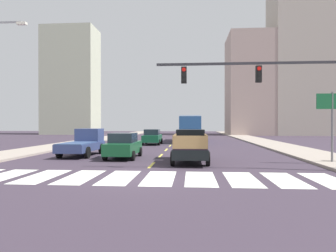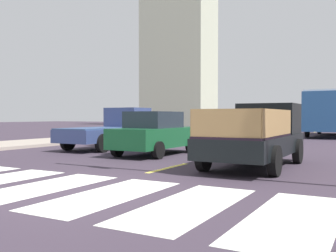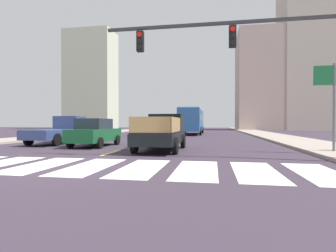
% 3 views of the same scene
% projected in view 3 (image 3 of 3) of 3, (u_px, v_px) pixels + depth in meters
% --- Properties ---
extents(ground_plane, '(160.00, 160.00, 0.00)m').
position_uv_depth(ground_plane, '(66.00, 166.00, 8.93)').
color(ground_plane, '#382E3B').
extents(sidewalk_right, '(3.82, 110.00, 0.15)m').
position_uv_depth(sidewalk_right, '(282.00, 138.00, 24.77)').
color(sidewalk_right, '#A09285').
rests_on(sidewalk_right, ground).
extents(sidewalk_left, '(3.82, 110.00, 0.15)m').
position_uv_depth(sidewalk_left, '(62.00, 136.00, 28.56)').
color(sidewalk_left, '#A09285').
rests_on(sidewalk_left, ground).
extents(crosswalk_stripe_4, '(1.29, 3.60, 0.01)m').
position_uv_depth(crosswalk_stripe_4, '(43.00, 165.00, 9.08)').
color(crosswalk_stripe_4, silver).
rests_on(crosswalk_stripe_4, ground).
extents(crosswalk_stripe_5, '(1.29, 3.60, 0.01)m').
position_uv_depth(crosswalk_stripe_5, '(90.00, 166.00, 8.78)').
color(crosswalk_stripe_5, silver).
rests_on(crosswalk_stripe_5, ground).
extents(crosswalk_stripe_6, '(1.29, 3.60, 0.01)m').
position_uv_depth(crosswalk_stripe_6, '(142.00, 168.00, 8.48)').
color(crosswalk_stripe_6, silver).
rests_on(crosswalk_stripe_6, ground).
extents(crosswalk_stripe_7, '(1.29, 3.60, 0.01)m').
position_uv_depth(crosswalk_stripe_7, '(197.00, 169.00, 8.18)').
color(crosswalk_stripe_7, silver).
rests_on(crosswalk_stripe_7, ground).
extents(crosswalk_stripe_8, '(1.29, 3.60, 0.01)m').
position_uv_depth(crosswalk_stripe_8, '(256.00, 171.00, 7.89)').
color(crosswalk_stripe_8, silver).
rests_on(crosswalk_stripe_8, ground).
extents(crosswalk_stripe_9, '(1.29, 3.60, 0.01)m').
position_uv_depth(crosswalk_stripe_9, '(319.00, 173.00, 7.59)').
color(crosswalk_stripe_9, silver).
rests_on(crosswalk_stripe_9, ground).
extents(lane_dash_0, '(0.16, 2.40, 0.01)m').
position_uv_depth(lane_dash_0, '(111.00, 153.00, 12.87)').
color(lane_dash_0, '#E4D04B').
rests_on(lane_dash_0, ground).
extents(lane_dash_1, '(0.16, 2.40, 0.01)m').
position_uv_depth(lane_dash_1, '(140.00, 145.00, 17.80)').
color(lane_dash_1, '#E4D04B').
rests_on(lane_dash_1, ground).
extents(lane_dash_2, '(0.16, 2.40, 0.01)m').
position_uv_depth(lane_dash_2, '(156.00, 140.00, 22.72)').
color(lane_dash_2, '#E4D04B').
rests_on(lane_dash_2, ground).
extents(lane_dash_3, '(0.16, 2.40, 0.01)m').
position_uv_depth(lane_dash_3, '(166.00, 137.00, 27.65)').
color(lane_dash_3, '#E4D04B').
rests_on(lane_dash_3, ground).
extents(lane_dash_4, '(0.16, 2.40, 0.01)m').
position_uv_depth(lane_dash_4, '(173.00, 135.00, 32.58)').
color(lane_dash_4, '#E4D04B').
rests_on(lane_dash_4, ground).
extents(lane_dash_5, '(0.16, 2.40, 0.01)m').
position_uv_depth(lane_dash_5, '(179.00, 133.00, 37.51)').
color(lane_dash_5, '#E4D04B').
rests_on(lane_dash_5, ground).
extents(lane_dash_6, '(0.16, 2.40, 0.01)m').
position_uv_depth(lane_dash_6, '(183.00, 132.00, 42.43)').
color(lane_dash_6, '#E4D04B').
rests_on(lane_dash_6, ground).
extents(lane_dash_7, '(0.16, 2.40, 0.01)m').
position_uv_depth(lane_dash_7, '(186.00, 131.00, 47.36)').
color(lane_dash_7, '#E4D04B').
rests_on(lane_dash_7, ground).
extents(pickup_stakebed, '(2.18, 5.20, 1.96)m').
position_uv_depth(pickup_stakebed, '(163.00, 132.00, 14.33)').
color(pickup_stakebed, black).
rests_on(pickup_stakebed, ground).
extents(pickup_dark, '(2.18, 5.20, 1.96)m').
position_uv_depth(pickup_dark, '(61.00, 130.00, 18.74)').
color(pickup_dark, navy).
rests_on(pickup_dark, ground).
extents(city_bus, '(2.72, 10.80, 3.32)m').
position_uv_depth(city_bus, '(192.00, 119.00, 34.46)').
color(city_bus, '#28538B').
rests_on(city_bus, ground).
extents(sedan_near_right, '(2.02, 4.40, 1.72)m').
position_uv_depth(sedan_near_right, '(95.00, 132.00, 16.43)').
color(sedan_near_right, '#14502A').
rests_on(sedan_near_right, ground).
extents(sedan_far, '(2.02, 4.40, 1.72)m').
position_uv_depth(sedan_far, '(150.00, 128.00, 29.62)').
color(sedan_far, '#135232').
rests_on(sedan_far, ground).
extents(traffic_signal_gantry, '(9.50, 0.27, 6.00)m').
position_uv_depth(traffic_signal_gantry, '(264.00, 51.00, 10.25)').
color(traffic_signal_gantry, '#2D2D33').
rests_on(traffic_signal_gantry, ground).
extents(direction_sign_green, '(1.70, 0.12, 4.20)m').
position_uv_depth(direction_sign_green, '(334.00, 89.00, 12.21)').
color(direction_sign_green, slate).
rests_on(direction_sign_green, ground).
extents(tower_tall_centre, '(11.32, 7.18, 23.49)m').
position_uv_depth(tower_tall_centre, '(91.00, 81.00, 64.17)').
color(tower_tall_centre, '#B1B59D').
rests_on(tower_tall_centre, ground).
extents(block_mid_left, '(10.93, 9.60, 31.95)m').
position_uv_depth(block_mid_left, '(309.00, 53.00, 54.68)').
color(block_mid_left, '#B3A799').
rests_on(block_mid_left, ground).
extents(block_mid_right, '(10.49, 10.97, 20.82)m').
position_uv_depth(block_mid_right, '(262.00, 82.00, 57.04)').
color(block_mid_right, '#B0978D').
rests_on(block_mid_right, ground).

